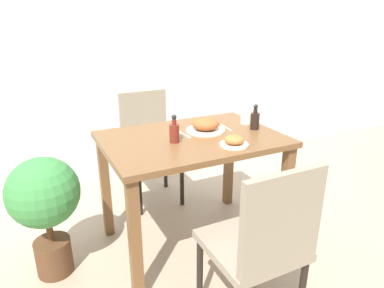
# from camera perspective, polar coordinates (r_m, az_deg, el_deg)

# --- Properties ---
(ground_plane) EXTENTS (16.00, 16.00, 0.00)m
(ground_plane) POSITION_cam_1_polar(r_m,az_deg,el_deg) (2.50, -0.00, -15.65)
(ground_plane) COLOR tan
(wall_back) EXTENTS (8.00, 0.05, 2.60)m
(wall_back) POSITION_cam_1_polar(r_m,az_deg,el_deg) (3.24, -10.64, 17.00)
(wall_back) COLOR silver
(wall_back) RESTS_ON ground_plane
(dining_table) EXTENTS (1.10, 0.78, 0.77)m
(dining_table) POSITION_cam_1_polar(r_m,az_deg,el_deg) (2.18, -0.00, -1.63)
(dining_table) COLOR brown
(dining_table) RESTS_ON ground_plane
(chair_near) EXTENTS (0.42, 0.42, 0.91)m
(chair_near) POSITION_cam_1_polar(r_m,az_deg,el_deg) (1.63, 11.62, -15.68)
(chair_near) COLOR gray
(chair_near) RESTS_ON ground_plane
(chair_far) EXTENTS (0.42, 0.42, 0.91)m
(chair_far) POSITION_cam_1_polar(r_m,az_deg,el_deg) (2.85, -7.22, 0.64)
(chair_far) COLOR gray
(chair_far) RESTS_ON ground_plane
(food_plate) EXTENTS (0.26, 0.26, 0.09)m
(food_plate) POSITION_cam_1_polar(r_m,az_deg,el_deg) (2.23, 2.26, 3.12)
(food_plate) COLOR beige
(food_plate) RESTS_ON dining_table
(side_plate) EXTENTS (0.17, 0.17, 0.06)m
(side_plate) POSITION_cam_1_polar(r_m,az_deg,el_deg) (1.99, 7.03, 0.46)
(side_plate) COLOR beige
(side_plate) RESTS_ON dining_table
(drink_cup) EXTENTS (0.08, 0.08, 0.08)m
(drink_cup) POSITION_cam_1_polar(r_m,az_deg,el_deg) (2.43, 9.02, 4.31)
(drink_cup) COLOR silver
(drink_cup) RESTS_ON dining_table
(sauce_bottle) EXTENTS (0.06, 0.06, 0.17)m
(sauce_bottle) POSITION_cam_1_polar(r_m,az_deg,el_deg) (2.30, 10.44, 3.99)
(sauce_bottle) COLOR black
(sauce_bottle) RESTS_ON dining_table
(condiment_bottle) EXTENTS (0.06, 0.06, 0.17)m
(condiment_bottle) POSITION_cam_1_polar(r_m,az_deg,el_deg) (2.02, -2.97, 2.03)
(condiment_bottle) COLOR maroon
(condiment_bottle) RESTS_ON dining_table
(fork_utensil) EXTENTS (0.03, 0.17, 0.00)m
(fork_utensil) POSITION_cam_1_polar(r_m,az_deg,el_deg) (2.18, -1.41, 1.65)
(fork_utensil) COLOR silver
(fork_utensil) RESTS_ON dining_table
(spoon_utensil) EXTENTS (0.02, 0.16, 0.00)m
(spoon_utensil) POSITION_cam_1_polar(r_m,az_deg,el_deg) (2.32, 5.68, 2.74)
(spoon_utensil) COLOR silver
(spoon_utensil) RESTS_ON dining_table
(potted_plant_left) EXTENTS (0.40, 0.40, 0.75)m
(potted_plant_left) POSITION_cam_1_polar(r_m,az_deg,el_deg) (2.14, -23.33, -8.75)
(potted_plant_left) COLOR #51331E
(potted_plant_left) RESTS_ON ground_plane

